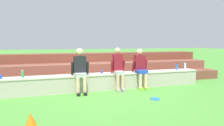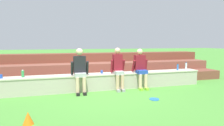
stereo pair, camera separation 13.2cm
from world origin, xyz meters
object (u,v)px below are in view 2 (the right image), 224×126
Objects in this scene: person_left_of_center at (118,68)px; person_center at (141,67)px; person_far_left at (80,69)px; frisbee at (154,99)px; water_bottle_mid_left at (178,67)px; water_bottle_center_gap at (186,66)px; plastic_cup_right_end at (1,76)px; plastic_cup_middle at (145,70)px; plastic_cup_left_end at (102,72)px; sports_cone at (28,118)px; water_bottle_near_left at (23,74)px.

person_center is (0.80, -0.01, -0.01)m from person_left_of_center.
person_far_left reaches higher than frisbee.
water_bottle_mid_left is 2.39m from frisbee.
plastic_cup_right_end is (-6.29, -0.01, -0.07)m from water_bottle_center_gap.
water_bottle_mid_left is at bearing 4.16° from person_left_of_center.
person_far_left is 2.37m from plastic_cup_middle.
plastic_cup_right_end is at bearing -179.92° from water_bottle_center_gap.
water_bottle_center_gap is (2.78, 0.20, -0.07)m from person_left_of_center.
plastic_cup_left_end is 3.09m from sports_cone.
person_far_left is at bearing 58.62° from sports_cone.
person_center is at bearing 82.55° from frisbee.
person_far_left is 1.26m from person_left_of_center.
water_bottle_near_left reaches higher than frisbee.
person_far_left is at bearing -173.26° from plastic_cup_middle.
water_bottle_mid_left is 1.13× the size of water_bottle_near_left.
person_center is 3.94m from sports_cone.
plastic_cup_middle is at bearing 0.01° from water_bottle_near_left.
person_far_left is 1.70m from water_bottle_near_left.
plastic_cup_right_end is 0.43× the size of frisbee.
person_center is 6.17× the size of water_bottle_near_left.
plastic_cup_middle is (-1.31, 0.05, -0.06)m from water_bottle_mid_left.
water_bottle_near_left is at bearing -179.99° from plastic_cup_middle.
person_far_left reaches higher than plastic_cup_left_end.
water_bottle_near_left is 2.40m from sports_cone.
plastic_cup_middle is at bearing 11.49° from person_left_of_center.
water_bottle_near_left reaches higher than plastic_cup_right_end.
plastic_cup_left_end is 0.39× the size of frisbee.
water_bottle_mid_left is 5.32m from water_bottle_near_left.
person_far_left is 5.02× the size of water_bottle_center_gap.
sports_cone is at bearing -65.96° from plastic_cup_right_end.
person_center is 1.60m from water_bottle_mid_left.
person_left_of_center is at bearing 179.19° from person_center.
frisbee is at bearing -53.48° from plastic_cup_left_end.
water_bottle_mid_left is at bearing 39.98° from frisbee.
person_far_left is 6.33× the size of water_bottle_near_left.
plastic_cup_left_end is at bearing 178.77° from water_bottle_mid_left.
water_bottle_center_gap reaches higher than sports_cone.
person_left_of_center is 2.94m from water_bottle_near_left.
person_far_left reaches higher than water_bottle_mid_left.
person_left_of_center is at bearing 115.88° from frisbee.
person_far_left is 4.05m from water_bottle_center_gap.
person_center is at bearing -140.66° from plastic_cup_middle.
plastic_cup_middle is 1.69m from frisbee.
water_bottle_center_gap is 2.70m from frisbee.
person_center is at bearing -0.81° from person_left_of_center.
plastic_cup_middle is 0.44× the size of frisbee.
water_bottle_mid_left is 0.93× the size of frisbee.
person_center reaches higher than frisbee.
person_center is 12.95× the size of plastic_cup_left_end.
frisbee is 3.23m from sports_cone.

